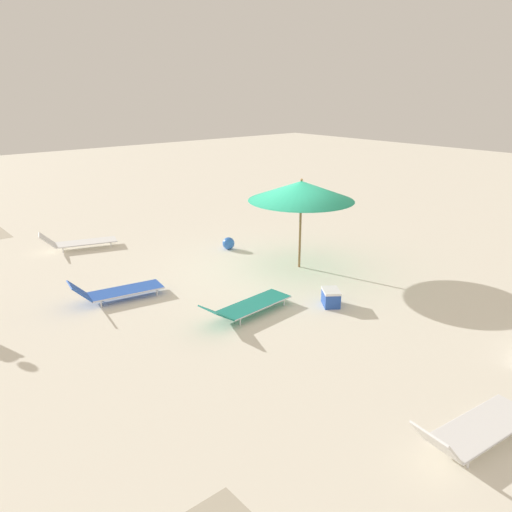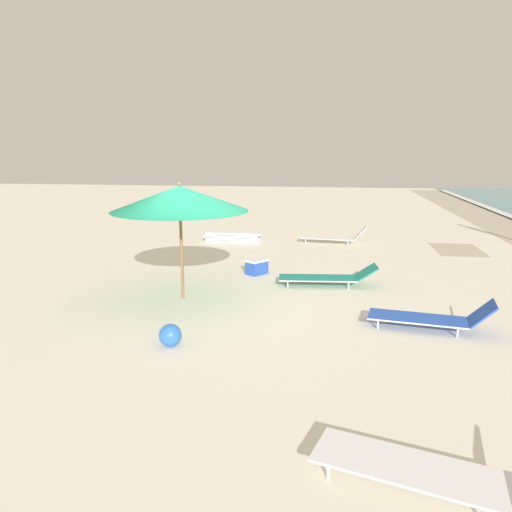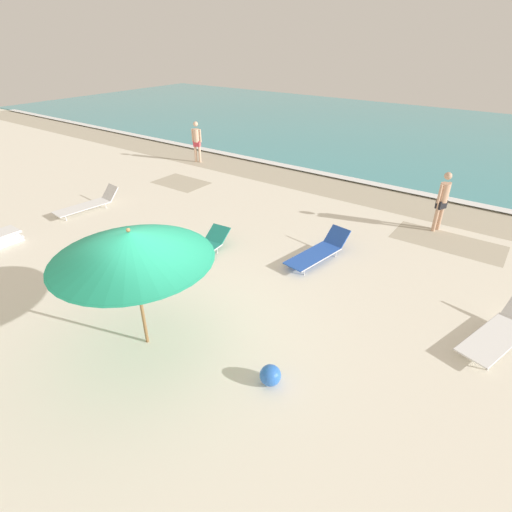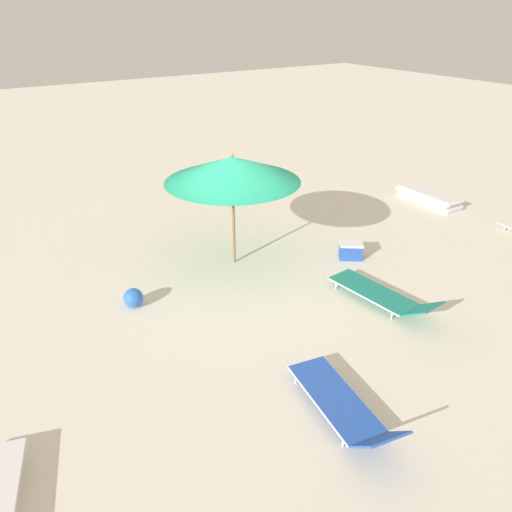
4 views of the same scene
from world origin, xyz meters
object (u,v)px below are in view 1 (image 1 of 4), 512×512
object	(u,v)px
sun_lounger_under_umbrella	(247,306)
cooler_box	(331,297)
sun_lounger_beside_umbrella	(116,291)
sun_lounger_near_water_right	(474,430)
beach_umbrella	(301,191)
sun_lounger_near_water_left	(78,242)
beach_ball	(228,243)

from	to	relation	value
sun_lounger_under_umbrella	cooler_box	bearing A→B (deg)	-120.59
sun_lounger_under_umbrella	sun_lounger_beside_umbrella	xyz separation A→B (m)	(2.54, 1.76, 0.01)
sun_lounger_beside_umbrella	sun_lounger_near_water_right	xyz separation A→B (m)	(-7.65, -1.56, 0.00)
beach_umbrella	sun_lounger_under_umbrella	distance (m)	3.78
sun_lounger_near_water_left	sun_lounger_near_water_right	xyz separation A→B (m)	(-11.93, -0.76, 0.00)
sun_lounger_under_umbrella	sun_lounger_near_water_right	bearing A→B (deg)	172.30
beach_ball	beach_umbrella	bearing A→B (deg)	-168.14
sun_lounger_near_water_left	cooler_box	world-z (taller)	sun_lounger_near_water_left
sun_lounger_under_umbrella	cooler_box	size ratio (longest dim) A/B	3.66
beach_ball	cooler_box	size ratio (longest dim) A/B	0.59
beach_ball	cooler_box	bearing A→B (deg)	171.38
beach_umbrella	cooler_box	world-z (taller)	beach_umbrella
sun_lounger_beside_umbrella	sun_lounger_near_water_left	xyz separation A→B (m)	(4.28, -0.80, -0.00)
sun_lounger_near_water_left	sun_lounger_near_water_right	size ratio (longest dim) A/B	1.04
beach_umbrella	sun_lounger_beside_umbrella	distance (m)	5.20
sun_lounger_beside_umbrella	sun_lounger_near_water_right	bearing A→B (deg)	-158.96
sun_lounger_under_umbrella	beach_umbrella	bearing A→B (deg)	-69.80
beach_umbrella	sun_lounger_beside_umbrella	world-z (taller)	beach_umbrella
beach_umbrella	sun_lounger_under_umbrella	world-z (taller)	beach_umbrella
sun_lounger_beside_umbrella	sun_lounger_near_water_left	size ratio (longest dim) A/B	0.94
sun_lounger_under_umbrella	sun_lounger_near_water_right	size ratio (longest dim) A/B	1.04
sun_lounger_near_water_left	cooler_box	bearing A→B (deg)	-143.47
sun_lounger_beside_umbrella	beach_ball	distance (m)	4.42
beach_umbrella	beach_ball	bearing A→B (deg)	11.86
sun_lounger_near_water_right	beach_ball	xyz separation A→B (m)	(9.00, -2.65, -0.04)
sun_lounger_near_water_left	beach_ball	world-z (taller)	sun_lounger_near_water_left
beach_umbrella	sun_lounger_near_water_right	size ratio (longest dim) A/B	1.27
beach_ball	cooler_box	xyz separation A→B (m)	(-4.71, 0.71, 0.01)
sun_lounger_beside_umbrella	beach_ball	world-z (taller)	sun_lounger_beside_umbrella
beach_umbrella	sun_lounger_beside_umbrella	xyz separation A→B (m)	(1.12, 4.73, -1.85)
sun_lounger_under_umbrella	sun_lounger_near_water_right	xyz separation A→B (m)	(-5.11, 0.21, 0.01)
beach_umbrella	beach_ball	size ratio (longest dim) A/B	7.60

